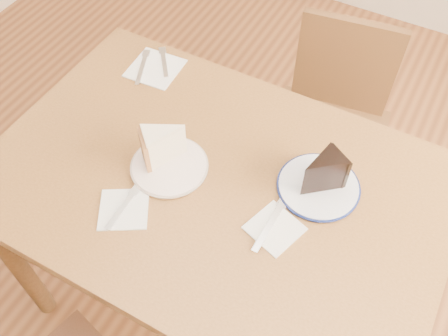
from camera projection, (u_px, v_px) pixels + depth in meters
The scene contains 14 objects.
ground at pixel (217, 296), 1.90m from camera, with size 4.00×4.00×0.00m, color #452512.
table at pixel (215, 201), 1.38m from camera, with size 1.20×0.80×0.75m.
chair_far at pixel (328, 126), 1.81m from camera, with size 0.46×0.46×0.82m.
plate_cream at pixel (169, 166), 1.32m from camera, with size 0.20×0.20×0.01m, color white.
plate_navy at pixel (318, 187), 1.28m from camera, with size 0.20×0.20×0.01m, color white.
carrot_cake at pixel (166, 145), 1.30m from camera, with size 0.08×0.11×0.09m, color #F6E9CB, non-canonical shape.
chocolate_cake at pixel (319, 175), 1.24m from camera, with size 0.07×0.10×0.09m, color black, non-canonical shape.
napkin_cream at pixel (124, 209), 1.24m from camera, with size 0.12×0.12×0.00m, color white.
napkin_navy at pixel (275, 228), 1.21m from camera, with size 0.12×0.12×0.00m, color white.
napkin_spare at pixel (155, 68), 1.56m from camera, with size 0.15×0.15×0.00m, color white.
fork_cream at pixel (123, 208), 1.24m from camera, with size 0.01×0.14×0.00m, color silver.
knife_navy at pixel (270, 224), 1.21m from camera, with size 0.02×0.17×0.00m, color silver.
fork_spare at pixel (164, 62), 1.57m from camera, with size 0.01×0.14×0.00m, color silver.
knife_spare at pixel (142, 67), 1.55m from camera, with size 0.01×0.16×0.00m, color silver.
Camera 1 is at (0.39, -0.65, 1.80)m, focal length 40.00 mm.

